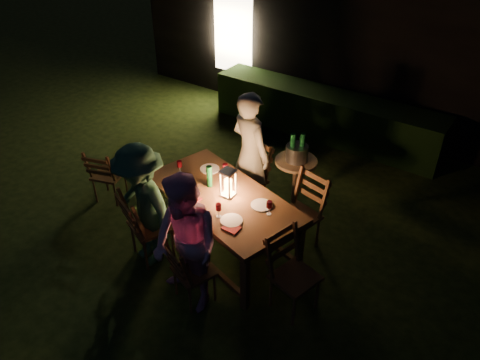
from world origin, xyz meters
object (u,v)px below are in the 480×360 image
Objects in this scene: chair_near_left at (151,236)px; side_table at (296,166)px; bottle_bucket_a at (292,150)px; person_opp_right at (186,245)px; person_opp_left at (143,206)px; bottle_bucket_b at (302,150)px; lantern at (228,184)px; chair_far_right at (298,225)px; chair_spare at (109,183)px; bottle_table at (209,176)px; chair_far_left at (247,190)px; chair_near_right at (193,281)px; person_house_side at (250,154)px; ice_bucket at (297,153)px; dining_table at (222,201)px; chair_end at (293,287)px.

chair_near_left is 1.34× the size of side_table.
bottle_bucket_a reaches higher than side_table.
person_opp_right is 2.16m from bottle_bucket_a.
person_opp_left reaches higher than bottle_bucket_b.
lantern is (0.71, 0.71, 0.19)m from person_opp_left.
chair_near_left is 1.84m from chair_far_right.
bottle_table reaches higher than chair_spare.
person_opp_left reaches higher than chair_spare.
bottle_bucket_a is at bearing -128.25° from chair_far_left.
bottle_bucket_b is (0.10, 2.19, 0.66)m from chair_near_right.
person_house_side is 2.29× the size of side_table.
bottle_bucket_b is (0.56, 0.46, 0.62)m from chair_far_left.
ice_bucket is (2.27, 1.38, 0.61)m from chair_spare.
person_house_side is 0.69m from bottle_bucket_b.
bottle_table reaches higher than chair_near_left.
bottle_table is 1.27m from bottle_bucket_a.
person_opp_left is at bearing -116.20° from bottle_bucket_b.
chair_far_left is 1.00m from chair_far_right.
bottle_table is 1.39m from bottle_bucket_b.
bottle_bucket_a is (0.88, 1.92, 0.13)m from person_opp_left.
chair_far_right reaches higher than chair_near_left.
side_table is at bearing 103.75° from person_opp_right.
person_opp_right reaches higher than person_opp_left.
person_opp_left is at bearing 86.45° from chair_far_left.
bottle_bucket_b reaches higher than chair_far_left.
dining_table is 2.84× the size of side_table.
bottle_bucket_b reaches higher than chair_spare.
chair_near_right is 0.87× the size of chair_far_right.
chair_far_right reaches higher than dining_table.
ice_bucket is 0.94× the size of bottle_bucket_a.
chair_far_right is 1.16× the size of chair_spare.
person_opp_right is at bearing -61.24° from dining_table.
person_house_side is 5.53× the size of bottle_bucket_a.
bottle_bucket_a is at bearing 82.05° from lantern.
bottle_bucket_a is (0.17, 1.21, -0.06)m from lantern.
chair_end is 1.93m from person_opp_left.
person_opp_left is (-0.87, 0.24, -0.02)m from person_opp_right.
person_opp_right is at bearing 3.06° from chair_near_left.
ice_bucket is at bearing 103.75° from person_opp_right.
chair_far_left is 2.00m from chair_spare.
chair_far_right is 1.94m from person_opp_left.
bottle_bucket_b reaches higher than chair_far_right.
chair_end is at bearing 153.96° from person_house_side.
chair_far_right is at bearing -4.22° from chair_spare.
chair_near_right is 0.91× the size of chair_end.
side_table is 0.26m from bottle_bucket_a.
chair_near_left is 3.25× the size of bottle_bucket_b.
side_table is (-0.45, 0.69, 0.37)m from chair_far_right.
bottle_table is (-0.46, 0.98, 0.15)m from person_opp_right.
person_opp_left is at bearing -115.48° from side_table.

